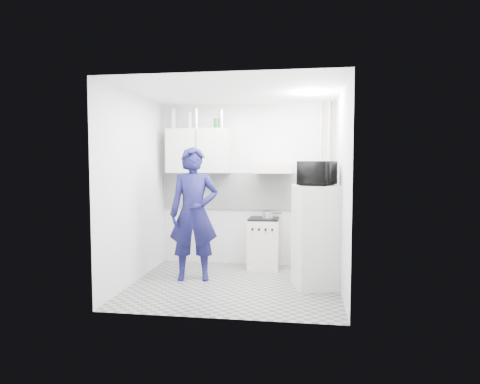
# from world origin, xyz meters

# --- Properties ---
(floor) EXTENTS (2.80, 2.80, 0.00)m
(floor) POSITION_xyz_m (0.00, 0.00, 0.00)
(floor) COLOR gray
(floor) RESTS_ON ground
(ceiling) EXTENTS (2.80, 2.80, 0.00)m
(ceiling) POSITION_xyz_m (0.00, 0.00, 2.60)
(ceiling) COLOR white
(ceiling) RESTS_ON wall_back
(wall_back) EXTENTS (2.80, 0.00, 2.80)m
(wall_back) POSITION_xyz_m (0.00, 1.25, 1.30)
(wall_back) COLOR silver
(wall_back) RESTS_ON floor
(wall_left) EXTENTS (0.00, 2.60, 2.60)m
(wall_left) POSITION_xyz_m (-1.40, 0.00, 1.30)
(wall_left) COLOR silver
(wall_left) RESTS_ON floor
(wall_right) EXTENTS (0.00, 2.60, 2.60)m
(wall_right) POSITION_xyz_m (1.40, 0.00, 1.30)
(wall_right) COLOR silver
(wall_right) RESTS_ON floor
(person) EXTENTS (0.76, 0.57, 1.88)m
(person) POSITION_xyz_m (-0.61, 0.22, 0.94)
(person) COLOR #12123D
(person) RESTS_ON floor
(stove) EXTENTS (0.48, 0.48, 0.77)m
(stove) POSITION_xyz_m (0.31, 1.00, 0.38)
(stove) COLOR beige
(stove) RESTS_ON floor
(fridge) EXTENTS (0.69, 0.69, 1.37)m
(fridge) POSITION_xyz_m (1.10, 0.09, 0.68)
(fridge) COLOR silver
(fridge) RESTS_ON floor
(stove_top) EXTENTS (0.46, 0.46, 0.03)m
(stove_top) POSITION_xyz_m (0.31, 1.00, 0.78)
(stove_top) COLOR black
(stove_top) RESTS_ON stove
(saucepan) EXTENTS (0.18, 0.18, 0.10)m
(saucepan) POSITION_xyz_m (0.36, 1.01, 0.85)
(saucepan) COLOR silver
(saucepan) RESTS_ON stove_top
(microwave) EXTENTS (0.67, 0.55, 0.32)m
(microwave) POSITION_xyz_m (1.10, 0.09, 1.52)
(microwave) COLOR black
(microwave) RESTS_ON fridge
(bottle_a) EXTENTS (0.08, 0.08, 0.33)m
(bottle_a) POSITION_xyz_m (-1.17, 1.07, 2.36)
(bottle_a) COLOR #B2B7BC
(bottle_a) RESTS_ON upper_cabinet
(bottle_c) EXTENTS (0.06, 0.06, 0.26)m
(bottle_c) POSITION_xyz_m (-0.89, 1.07, 2.33)
(bottle_c) COLOR #B2B7BC
(bottle_c) RESTS_ON upper_cabinet
(bottle_d) EXTENTS (0.07, 0.07, 0.32)m
(bottle_d) POSITION_xyz_m (-0.79, 1.07, 2.36)
(bottle_d) COLOR silver
(bottle_d) RESTS_ON upper_cabinet
(canister_b) EXTENTS (0.08, 0.08, 0.16)m
(canister_b) POSITION_xyz_m (-0.46, 1.07, 2.28)
(canister_b) COLOR #144C1E
(canister_b) RESTS_ON upper_cabinet
(bottle_e) EXTENTS (0.07, 0.07, 0.30)m
(bottle_e) POSITION_xyz_m (-0.38, 1.07, 2.35)
(bottle_e) COLOR silver
(bottle_e) RESTS_ON upper_cabinet
(upper_cabinet) EXTENTS (1.00, 0.35, 0.70)m
(upper_cabinet) POSITION_xyz_m (-0.75, 1.07, 1.85)
(upper_cabinet) COLOR silver
(upper_cabinet) RESTS_ON wall_back
(range_hood) EXTENTS (0.60, 0.50, 0.14)m
(range_hood) POSITION_xyz_m (0.45, 1.00, 1.57)
(range_hood) COLOR beige
(range_hood) RESTS_ON wall_back
(backsplash) EXTENTS (2.74, 0.03, 0.60)m
(backsplash) POSITION_xyz_m (0.00, 1.24, 1.20)
(backsplash) COLOR white
(backsplash) RESTS_ON wall_back
(pipe_a) EXTENTS (0.05, 0.05, 2.60)m
(pipe_a) POSITION_xyz_m (1.30, 1.17, 1.30)
(pipe_a) COLOR beige
(pipe_a) RESTS_ON floor
(pipe_b) EXTENTS (0.04, 0.04, 2.60)m
(pipe_b) POSITION_xyz_m (1.18, 1.17, 1.30)
(pipe_b) COLOR beige
(pipe_b) RESTS_ON floor
(ceiling_spot_fixture) EXTENTS (0.10, 0.10, 0.02)m
(ceiling_spot_fixture) POSITION_xyz_m (1.00, 0.20, 2.57)
(ceiling_spot_fixture) COLOR white
(ceiling_spot_fixture) RESTS_ON ceiling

